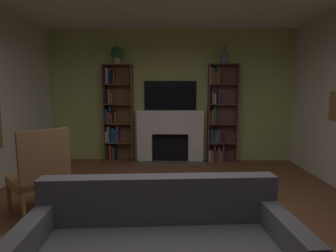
% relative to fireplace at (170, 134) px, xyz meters
% --- Properties ---
extents(ground_plane, '(7.64, 7.64, 0.00)m').
position_rel_fireplace_xyz_m(ground_plane, '(0.00, -3.06, -0.61)').
color(ground_plane, brown).
extents(wall_back_accent, '(5.48, 0.06, 2.88)m').
position_rel_fireplace_xyz_m(wall_back_accent, '(0.00, 0.15, 0.83)').
color(wall_back_accent, '#B0BF6C').
rests_on(wall_back_accent, ground_plane).
extents(fireplace, '(1.55, 0.54, 1.14)m').
position_rel_fireplace_xyz_m(fireplace, '(0.00, 0.00, 0.00)').
color(fireplace, white).
rests_on(fireplace, ground_plane).
extents(tv, '(1.14, 0.06, 0.63)m').
position_rel_fireplace_xyz_m(tv, '(0.00, 0.09, 0.85)').
color(tv, black).
rests_on(tv, fireplace).
extents(bookshelf_left, '(0.63, 0.27, 2.12)m').
position_rel_fireplace_xyz_m(bookshelf_left, '(-1.21, 0.03, 0.40)').
color(bookshelf_left, brown).
rests_on(bookshelf_left, ground_plane).
extents(bookshelf_right, '(0.63, 0.26, 2.12)m').
position_rel_fireplace_xyz_m(bookshelf_right, '(1.06, 0.02, 0.37)').
color(bookshelf_right, brown).
rests_on(bookshelf_right, ground_plane).
extents(potted_plant, '(0.26, 0.26, 0.36)m').
position_rel_fireplace_xyz_m(potted_plant, '(-1.13, -0.03, 1.72)').
color(potted_plant, beige).
rests_on(potted_plant, bookshelf_left).
extents(vase_with_flowers, '(0.11, 0.11, 0.43)m').
position_rel_fireplace_xyz_m(vase_with_flowers, '(1.14, -0.03, 1.68)').
color(vase_with_flowers, '#5776A4').
rests_on(vase_with_flowers, bookshelf_right).
extents(armchair, '(0.82, 0.82, 1.10)m').
position_rel_fireplace_xyz_m(armchair, '(-1.51, -2.69, -0.06)').
color(armchair, brown).
rests_on(armchair, ground_plane).
extents(coffee_table, '(0.80, 0.45, 0.42)m').
position_rel_fireplace_xyz_m(coffee_table, '(-0.00, -3.11, -0.25)').
color(coffee_table, brown).
rests_on(coffee_table, ground_plane).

